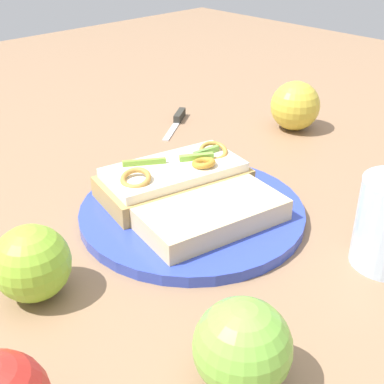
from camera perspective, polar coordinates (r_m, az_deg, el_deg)
ground_plane at (r=0.61m, az=-0.00°, el=-2.69°), size 2.00×2.00×0.00m
plate at (r=0.61m, az=-0.00°, el=-2.17°), size 0.26×0.26×0.01m
sandwich at (r=0.63m, az=-1.95°, el=1.46°), size 0.13×0.19×0.05m
bread_slice_side at (r=0.57m, az=2.20°, el=-2.43°), size 0.11×0.17×0.02m
apple_0 at (r=0.50m, az=-17.13°, el=-7.50°), size 0.10×0.10×0.07m
apple_1 at (r=0.40m, az=5.55°, el=-16.57°), size 0.09×0.09×0.07m
apple_2 at (r=0.86m, az=11.25°, el=9.26°), size 0.11×0.11×0.08m
knife at (r=0.88m, az=-1.64°, el=7.90°), size 0.07×0.10×0.01m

